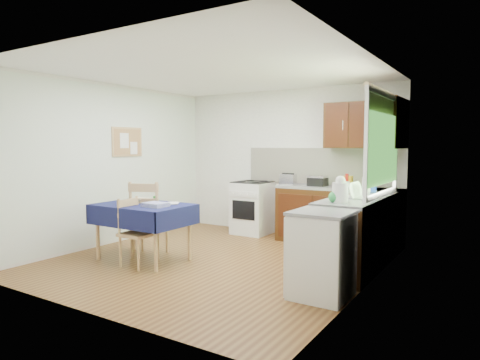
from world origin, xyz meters
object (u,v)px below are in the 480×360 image
Objects in this scene: chair_near at (135,230)px; sandwich_press at (318,181)px; dining_table at (143,212)px; kettle at (340,191)px; chair_far at (148,217)px; toaster at (288,179)px; dish_rack at (356,196)px.

sandwich_press reaches higher than chair_near.
dining_table is 4.15× the size of kettle.
chair_far is at bearing -171.57° from kettle.
sandwich_press is (0.49, 0.07, -0.01)m from toaster.
chair_far is 2.38m from toaster.
chair_near is 2.97m from sandwich_press.
kettle is (2.61, 0.39, 0.48)m from chair_far.
chair_far is 1.20× the size of chair_near.
dining_table is 1.44× the size of chair_near.
chair_near is 2.61m from kettle.
chair_near is 3.48× the size of toaster.
sandwich_press reaches higher than chair_far.
dish_rack is at bearing 85.41° from kettle.
chair_near is 2.70m from toaster.
dining_table is 2.77m from dish_rack.
dining_table is at bearing -119.74° from toaster.
chair_near is at bearing -131.00° from sandwich_press.
dining_table is 0.33m from chair_near.
sandwich_press is (1.65, 2.10, 0.42)m from chair_far.
toaster is 2.19m from kettle.
sandwich_press is 1.97m from kettle.
sandwich_press is at bearing -150.97° from chair_far.
toaster is at bearing 177.03° from sandwich_press.
kettle reaches higher than dining_table.
chair_far is at bearing -123.67° from toaster.
dish_rack is at bearing -62.88° from sandwich_press.
dish_rack is 0.47m from kettle.
dining_table is at bearing 94.14° from chair_far.
chair_far is at bearing 23.73° from chair_near.
sandwich_press is at bearing 105.97° from dish_rack.
dining_table is 2.78m from sandwich_press.
chair_near is 2.05× the size of dish_rack.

